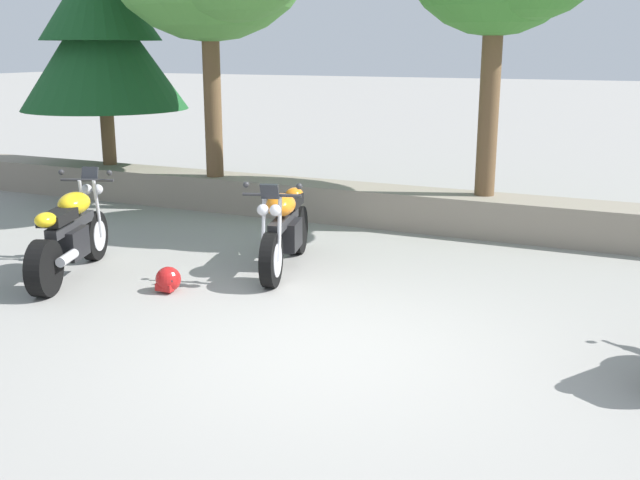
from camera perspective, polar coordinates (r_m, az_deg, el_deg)
name	(u,v)px	position (r m, az deg, el deg)	size (l,w,h in m)	color
ground_plane	(326,348)	(6.78, 0.44, -8.18)	(120.00, 120.00, 0.00)	gray
stone_wall	(460,213)	(11.07, 10.63, 2.03)	(36.00, 0.80, 0.55)	gray
motorcycle_yellow_near_left	(71,235)	(9.18, -18.41, 0.33)	(0.97, 1.99, 1.18)	black
motorcycle_orange_centre	(284,230)	(8.98, -2.75, 0.76)	(0.87, 2.03, 1.18)	black
rider_helmet	(168,280)	(8.39, -11.50, -2.98)	(0.28, 0.28, 0.28)	#B21919
pine_tree_far_left	(101,33)	(14.02, -16.31, 14.87)	(2.90, 2.90, 3.72)	brown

